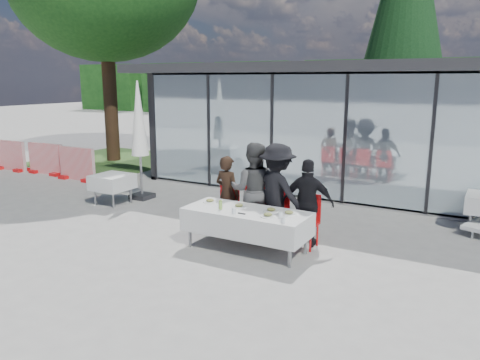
# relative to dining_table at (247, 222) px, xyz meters

# --- Properties ---
(ground) EXTENTS (90.00, 90.00, 0.00)m
(ground) POSITION_rel_dining_table_xyz_m (-0.47, -0.12, -0.54)
(ground) COLOR gray
(ground) RESTS_ON ground
(pavilion) EXTENTS (14.80, 8.80, 3.44)m
(pavilion) POSITION_rel_dining_table_xyz_m (1.54, 8.04, 1.61)
(pavilion) COLOR gray
(pavilion) RESTS_ON ground
(treeline) EXTENTS (62.50, 2.00, 4.40)m
(treeline) POSITION_rel_dining_table_xyz_m (-2.47, 27.88, 1.66)
(treeline) COLOR #133B12
(treeline) RESTS_ON ground
(dining_table) EXTENTS (2.26, 0.96, 0.75)m
(dining_table) POSITION_rel_dining_table_xyz_m (0.00, 0.00, 0.00)
(dining_table) COLOR silver
(dining_table) RESTS_ON ground
(diner_a) EXTENTS (0.64, 0.64, 1.56)m
(diner_a) POSITION_rel_dining_table_xyz_m (-0.86, 0.77, 0.24)
(diner_a) COLOR black
(diner_a) RESTS_ON ground
(diner_chair_a) EXTENTS (0.44, 0.44, 0.97)m
(diner_chair_a) POSITION_rel_dining_table_xyz_m (-0.86, 0.75, -0.00)
(diner_chair_a) COLOR red
(diner_chair_a) RESTS_ON ground
(diner_b) EXTENTS (1.15, 1.15, 1.86)m
(diner_b) POSITION_rel_dining_table_xyz_m (-0.27, 0.77, 0.39)
(diner_b) COLOR #4D4D4D
(diner_b) RESTS_ON ground
(diner_chair_b) EXTENTS (0.44, 0.44, 0.97)m
(diner_chair_b) POSITION_rel_dining_table_xyz_m (-0.27, 0.75, -0.00)
(diner_chair_b) COLOR red
(diner_chair_b) RESTS_ON ground
(diner_c) EXTENTS (1.50, 1.50, 1.87)m
(diner_c) POSITION_rel_dining_table_xyz_m (0.24, 0.77, 0.40)
(diner_c) COLOR black
(diner_c) RESTS_ON ground
(diner_chair_c) EXTENTS (0.44, 0.44, 0.97)m
(diner_chair_c) POSITION_rel_dining_table_xyz_m (0.24, 0.75, -0.00)
(diner_chair_c) COLOR red
(diner_chair_c) RESTS_ON ground
(diner_d) EXTENTS (1.13, 1.13, 1.63)m
(diner_d) POSITION_rel_dining_table_xyz_m (0.86, 0.77, 0.28)
(diner_d) COLOR black
(diner_d) RESTS_ON ground
(diner_chair_d) EXTENTS (0.44, 0.44, 0.97)m
(diner_chair_d) POSITION_rel_dining_table_xyz_m (0.86, 0.75, -0.00)
(diner_chair_d) COLOR red
(diner_chair_d) RESTS_ON ground
(plate_a) EXTENTS (0.27, 0.27, 0.07)m
(plate_a) POSITION_rel_dining_table_xyz_m (-0.87, 0.14, 0.24)
(plate_a) COLOR white
(plate_a) RESTS_ON dining_table
(plate_b) EXTENTS (0.27, 0.27, 0.07)m
(plate_b) POSITION_rel_dining_table_xyz_m (-0.21, 0.10, 0.24)
(plate_b) COLOR white
(plate_b) RESTS_ON dining_table
(plate_c) EXTENTS (0.27, 0.27, 0.07)m
(plate_c) POSITION_rel_dining_table_xyz_m (0.42, 0.14, 0.24)
(plate_c) COLOR white
(plate_c) RESTS_ON dining_table
(plate_d) EXTENTS (0.27, 0.27, 0.07)m
(plate_d) POSITION_rel_dining_table_xyz_m (0.77, 0.12, 0.24)
(plate_d) COLOR white
(plate_d) RESTS_ON dining_table
(plate_extra) EXTENTS (0.27, 0.27, 0.07)m
(plate_extra) POSITION_rel_dining_table_xyz_m (0.51, -0.17, 0.24)
(plate_extra) COLOR white
(plate_extra) RESTS_ON dining_table
(juice_bottle) EXTENTS (0.06, 0.06, 0.16)m
(juice_bottle) POSITION_rel_dining_table_xyz_m (-0.44, -0.18, 0.29)
(juice_bottle) COLOR #86B44B
(juice_bottle) RESTS_ON dining_table
(drinking_glasses) EXTENTS (1.04, 0.30, 0.10)m
(drinking_glasses) POSITION_rel_dining_table_xyz_m (0.50, -0.25, 0.26)
(drinking_glasses) COLOR silver
(drinking_glasses) RESTS_ON dining_table
(folded_eyeglasses) EXTENTS (0.14, 0.03, 0.01)m
(folded_eyeglasses) POSITION_rel_dining_table_xyz_m (0.04, -0.24, 0.22)
(folded_eyeglasses) COLOR black
(folded_eyeglasses) RESTS_ON dining_table
(spare_table_left) EXTENTS (0.86, 0.86, 0.74)m
(spare_table_left) POSITION_rel_dining_table_xyz_m (-4.41, 1.18, 0.02)
(spare_table_left) COLOR silver
(spare_table_left) RESTS_ON ground
(spare_chair_b) EXTENTS (0.56, 0.56, 0.97)m
(spare_chair_b) POSITION_rel_dining_table_xyz_m (3.39, 4.21, -0.00)
(spare_chair_b) COLOR red
(spare_chair_b) RESTS_ON ground
(market_umbrella) EXTENTS (0.50, 0.50, 3.00)m
(market_umbrella) POSITION_rel_dining_table_xyz_m (-4.15, 1.96, 1.36)
(market_umbrella) COLOR black
(market_umbrella) RESTS_ON ground
(construction_barriers) EXTENTS (7.80, 0.60, 1.00)m
(construction_barriers) POSITION_rel_dining_table_xyz_m (-10.60, 2.81, -0.10)
(construction_barriers) COLOR red
(construction_barriers) RESTS_ON ground
(conifer_tree) EXTENTS (4.00, 4.00, 10.50)m
(conifer_tree) POSITION_rel_dining_table_xyz_m (0.03, 12.88, 5.45)
(conifer_tree) COLOR #382316
(conifer_tree) RESTS_ON ground
(grass_patch) EXTENTS (5.00, 5.00, 0.02)m
(grass_patch) POSITION_rel_dining_table_xyz_m (-8.97, 5.88, -0.53)
(grass_patch) COLOR #385926
(grass_patch) RESTS_ON ground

